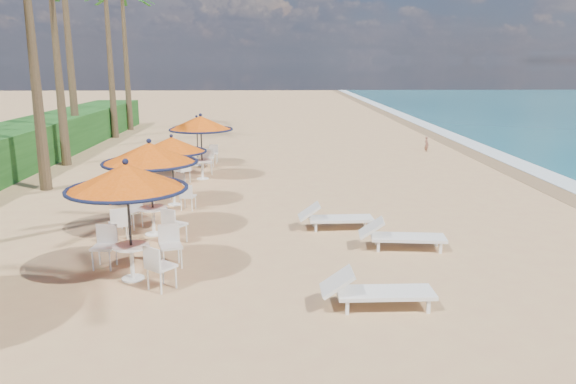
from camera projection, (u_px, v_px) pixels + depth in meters
name	position (u px, v px, depth m)	size (l,w,h in m)	color
ground	(367.00, 278.00, 12.29)	(160.00, 160.00, 0.00)	tan
foam_strip	(558.00, 180.00, 22.29)	(1.20, 140.00, 0.04)	white
wetsand_band	(536.00, 181.00, 22.26)	(1.40, 140.00, 0.02)	olive
station_0	(130.00, 192.00, 11.82)	(2.55, 2.55, 2.66)	black
station_1	(148.00, 165.00, 14.86)	(2.54, 2.54, 2.65)	black
station_2	(172.00, 154.00, 18.09)	(2.25, 2.28, 2.35)	black
station_3	(200.00, 129.00, 22.11)	(2.53, 2.58, 2.64)	black
station_4	(198.00, 127.00, 25.09)	(2.19, 2.19, 2.28)	black
lounger_near	(374.00, 290.00, 10.72)	(2.18, 0.70, 0.78)	white
lounger_mid	(399.00, 235.00, 14.10)	(2.22, 0.89, 0.77)	white
lounger_far	(333.00, 217.00, 15.79)	(2.12, 0.74, 0.75)	white
palm_7	(122.00, 0.00, 36.82)	(5.00, 5.00, 9.31)	brown
person	(427.00, 144.00, 29.23)	(0.31, 0.20, 0.84)	#99614E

